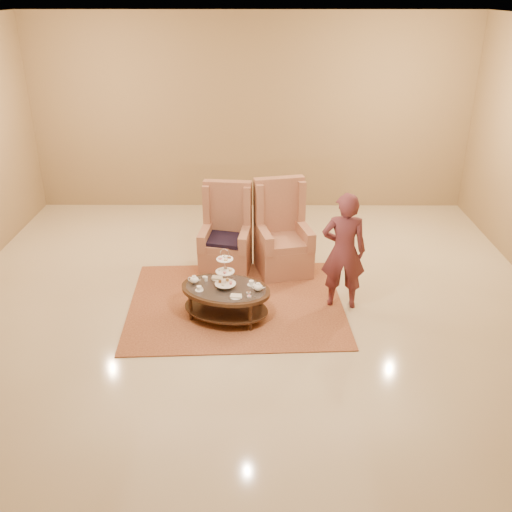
{
  "coord_description": "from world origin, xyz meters",
  "views": [
    {
      "loc": [
        0.14,
        -6.44,
        3.81
      ],
      "look_at": [
        0.11,
        0.2,
        0.69
      ],
      "focal_mm": 40.0,
      "sensor_mm": 36.0,
      "label": 1
    }
  ],
  "objects_px": {
    "armchair_right": "(282,241)",
    "person": "(344,251)",
    "armchair_left": "(227,242)",
    "tea_table": "(226,293)"
  },
  "relations": [
    {
      "from": "armchair_right",
      "to": "armchair_left",
      "type": "bearing_deg",
      "value": 166.61
    },
    {
      "from": "person",
      "to": "armchair_left",
      "type": "bearing_deg",
      "value": -30.06
    },
    {
      "from": "tea_table",
      "to": "armchair_left",
      "type": "bearing_deg",
      "value": 110.32
    },
    {
      "from": "armchair_right",
      "to": "person",
      "type": "bearing_deg",
      "value": -68.5
    },
    {
      "from": "tea_table",
      "to": "person",
      "type": "relative_size",
      "value": 0.85
    },
    {
      "from": "armchair_left",
      "to": "person",
      "type": "height_order",
      "value": "person"
    },
    {
      "from": "person",
      "to": "tea_table",
      "type": "bearing_deg",
      "value": 16.97
    },
    {
      "from": "armchair_left",
      "to": "person",
      "type": "bearing_deg",
      "value": -28.8
    },
    {
      "from": "armchair_left",
      "to": "armchair_right",
      "type": "bearing_deg",
      "value": 5.67
    },
    {
      "from": "armchair_left",
      "to": "person",
      "type": "distance_m",
      "value": 1.93
    }
  ]
}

